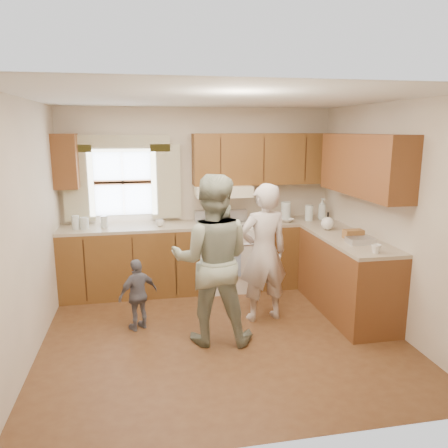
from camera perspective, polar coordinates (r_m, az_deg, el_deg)
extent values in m
plane|color=#502E18|center=(4.94, -0.28, -14.18)|extent=(3.80, 3.80, 0.00)
plane|color=white|center=(4.44, -0.31, 16.12)|extent=(3.80, 3.80, 0.00)
plane|color=beige|center=(6.23, -3.24, 3.44)|extent=(3.80, 0.00, 3.80)
plane|color=beige|center=(2.89, 6.13, -6.99)|extent=(3.80, 0.00, 3.80)
plane|color=beige|center=(4.59, -24.32, -0.80)|extent=(0.00, 3.50, 3.50)
plane|color=beige|center=(5.22, 20.69, 0.95)|extent=(0.00, 3.50, 3.50)
cube|color=#4B2A10|center=(6.06, -12.11, -4.82)|extent=(1.82, 0.60, 0.90)
cube|color=#4B2A10|center=(6.42, 8.73, -3.75)|extent=(1.22, 0.60, 0.90)
cube|color=#492A11|center=(5.55, 15.66, -6.63)|extent=(0.60, 1.65, 0.90)
cube|color=tan|center=(5.95, -12.31, -0.49)|extent=(1.82, 0.60, 0.04)
cube|color=tan|center=(6.30, 8.86, 0.36)|extent=(1.22, 0.60, 0.04)
cube|color=tan|center=(5.42, 15.95, -1.91)|extent=(0.60, 1.65, 0.04)
cube|color=#4B2A10|center=(6.19, 5.27, 8.47)|extent=(2.00, 0.33, 0.70)
cube|color=#492A11|center=(6.03, -19.97, 7.70)|extent=(0.30, 0.33, 0.70)
cube|color=#492A11|center=(5.34, 17.80, 7.36)|extent=(0.33, 1.65, 0.70)
cube|color=beige|center=(6.04, -0.13, 4.37)|extent=(0.76, 0.45, 0.15)
cube|color=silver|center=(6.13, -13.06, 5.36)|extent=(0.90, 0.03, 0.90)
cube|color=#F7BC48|center=(6.13, -18.52, 5.04)|extent=(0.40, 0.05, 1.02)
cube|color=#F7BC48|center=(6.08, -7.59, 5.51)|extent=(0.40, 0.05, 1.02)
cube|color=#F7BC48|center=(6.04, -13.32, 10.20)|extent=(1.30, 0.05, 0.22)
cylinder|color=white|center=(6.33, 5.44, 3.27)|extent=(0.27, 0.12, 0.12)
imported|color=silver|center=(5.86, -8.39, 0.13)|extent=(0.12, 0.12, 0.09)
imported|color=silver|center=(6.39, 12.70, 1.95)|extent=(0.15, 0.15, 0.31)
imported|color=silver|center=(6.15, 8.16, 0.49)|extent=(0.25, 0.25, 0.05)
imported|color=silver|center=(4.80, 19.24, -3.07)|extent=(0.11, 0.11, 0.10)
cylinder|color=silver|center=(5.92, -18.81, 0.17)|extent=(0.10, 0.10, 0.18)
cylinder|color=silver|center=(5.91, -17.76, 0.09)|extent=(0.11, 0.11, 0.16)
cube|color=olive|center=(6.00, 5.51, 0.15)|extent=(0.25, 0.19, 0.02)
cube|color=gold|center=(6.15, 5.45, 0.83)|extent=(0.18, 0.13, 0.10)
cylinder|color=silver|center=(6.24, 8.08, 1.67)|extent=(0.14, 0.14, 0.26)
cylinder|color=silver|center=(6.28, 11.05, 1.44)|extent=(0.11, 0.11, 0.22)
sphere|color=silver|center=(5.74, 13.38, 0.07)|extent=(0.17, 0.17, 0.17)
cube|color=olive|center=(5.38, 16.54, -1.27)|extent=(0.23, 0.12, 0.10)
cube|color=silver|center=(5.16, 17.38, -2.08)|extent=(0.29, 0.20, 0.07)
cylinder|color=silver|center=(5.91, -15.36, 0.26)|extent=(0.09, 0.09, 0.16)
cube|color=silver|center=(6.14, 0.03, -4.32)|extent=(0.76, 0.64, 0.90)
cube|color=#B7B7BC|center=(6.26, -0.42, 1.09)|extent=(0.76, 0.10, 0.16)
cylinder|color=#B7B7BC|center=(5.77, 0.63, -2.83)|extent=(0.68, 0.03, 0.03)
cube|color=#43659D|center=(5.83, 1.14, -4.94)|extent=(0.22, 0.02, 0.42)
cylinder|color=black|center=(6.12, -1.84, 0.00)|extent=(0.18, 0.18, 0.01)
cylinder|color=black|center=(6.18, 1.46, 0.13)|extent=(0.18, 0.18, 0.01)
cylinder|color=black|center=(5.87, -1.46, -0.51)|extent=(0.18, 0.18, 0.01)
cylinder|color=black|center=(5.94, 1.97, -0.37)|extent=(0.18, 0.18, 0.01)
imported|color=beige|center=(5.06, 5.19, -3.78)|extent=(0.64, 0.47, 1.62)
imported|color=#283F2C|center=(4.51, -1.57, -4.71)|extent=(0.98, 0.83, 1.77)
imported|color=slate|center=(5.00, -11.15, -9.01)|extent=(0.51, 0.41, 0.81)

